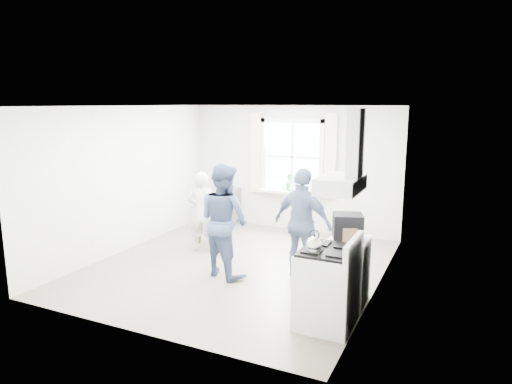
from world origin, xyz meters
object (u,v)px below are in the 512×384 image
stereo_stack (348,226)px  person_right (303,224)px  gas_stove (328,286)px  low_cabinet (348,271)px  person_mid (224,220)px  windsor_chair_b (207,211)px  person_left (202,212)px  windsor_chair_a (207,210)px

stereo_stack → person_right: person_right is taller
gas_stove → low_cabinet: (0.07, 0.70, -0.03)m
person_right → person_mid: bearing=34.8°
person_mid → person_right: 1.21m
windsor_chair_b → person_mid: 1.55m
person_left → gas_stove: bearing=129.3°
low_cabinet → windsor_chair_b: size_ratio=0.82×
gas_stove → person_left: bearing=148.2°
person_left → person_mid: size_ratio=0.83×
windsor_chair_a → person_right: bearing=-28.2°
person_mid → person_right: (1.12, 0.44, -0.03)m
windsor_chair_b → gas_stove: bearing=-35.2°
person_mid → person_left: bearing=-23.6°
low_cabinet → person_left: size_ratio=0.62×
low_cabinet → person_mid: person_mid is taller
gas_stove → windsor_chair_a: gas_stove is taller
person_mid → person_right: person_mid is taller
low_cabinet → windsor_chair_a: 3.93m
stereo_stack → windsor_chair_b: size_ratio=0.42×
gas_stove → person_right: size_ratio=0.66×
gas_stove → windsor_chair_b: gas_stove is taller
gas_stove → person_left: size_ratio=0.77×
gas_stove → windsor_chair_a: size_ratio=1.30×
stereo_stack → person_right: bearing=141.5°
gas_stove → stereo_stack: (0.05, 0.67, 0.58)m
person_left → person_mid: bearing=118.3°
stereo_stack → windsor_chair_b: stereo_stack is taller
windsor_chair_a → person_left: 1.05m
windsor_chair_a → person_left: (0.45, -0.92, 0.20)m
windsor_chair_a → person_right: 2.87m
person_left → person_right: bearing=149.5°
person_left → stereo_stack: bearing=140.4°
windsor_chair_b → stereo_stack: bearing=-25.1°
low_cabinet → person_mid: size_ratio=0.51×
person_mid → low_cabinet: bearing=-166.6°
windsor_chair_a → person_mid: (1.39, -1.79, 0.35)m
gas_stove → windsor_chair_b: bearing=144.8°
windsor_chair_a → person_mid: size_ratio=0.49×
low_cabinet → windsor_chair_b: (-3.00, 1.37, 0.22)m
windsor_chair_a → windsor_chair_b: windsor_chair_b is taller
windsor_chair_a → stereo_stack: bearing=-31.0°
windsor_chair_b → person_mid: (1.01, -1.16, 0.20)m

